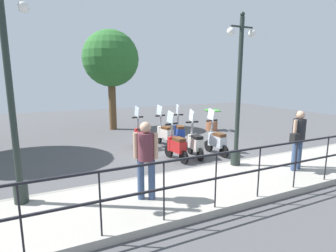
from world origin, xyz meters
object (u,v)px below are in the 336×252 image
at_px(lamp_post_far, 12,110).
at_px(pedestrian_distant, 146,155).
at_px(lamp_post_near, 238,101).
at_px(scooter_far_2, 141,136).
at_px(scooter_near_2, 176,145).
at_px(potted_palm, 212,121).
at_px(pedestrian_with_bag, 298,136).
at_px(tree_distant, 111,59).
at_px(scooter_far_0, 179,132).
at_px(scooter_near_0, 216,141).
at_px(scooter_near_1, 195,143).
at_px(scooter_far_1, 165,133).

bearing_deg(lamp_post_far, pedestrian_distant, -111.55).
distance_m(lamp_post_near, scooter_far_2, 3.97).
bearing_deg(scooter_near_2, pedestrian_distant, 133.70).
xyz_separation_m(pedestrian_distant, potted_palm, (5.90, -5.69, -0.63)).
bearing_deg(pedestrian_distant, lamp_post_far, -84.70).
bearing_deg(scooter_near_2, lamp_post_far, 101.78).
distance_m(lamp_post_near, pedestrian_with_bag, 1.79).
height_order(lamp_post_near, tree_distant, tree_distant).
distance_m(lamp_post_far, scooter_far_0, 6.34).
bearing_deg(lamp_post_near, tree_distant, 12.84).
bearing_deg(pedestrian_distant, lamp_post_near, 133.50).
relative_size(potted_palm, scooter_near_0, 0.69).
relative_size(tree_distant, scooter_far_2, 3.15).
relative_size(scooter_near_0, scooter_far_2, 1.00).
distance_m(pedestrian_with_bag, scooter_far_0, 4.49).
xyz_separation_m(scooter_near_1, scooter_far_1, (1.81, 0.27, 0.00)).
relative_size(potted_palm, scooter_near_1, 0.69).
relative_size(tree_distant, scooter_near_0, 3.15).
height_order(scooter_near_2, scooter_far_1, same).
distance_m(pedestrian_with_bag, scooter_far_1, 4.77).
relative_size(scooter_near_0, scooter_far_1, 1.00).
bearing_deg(pedestrian_distant, potted_palm, 162.92).
relative_size(lamp_post_near, scooter_near_0, 2.66).
relative_size(lamp_post_near, pedestrian_distant, 2.57).
height_order(lamp_post_near, pedestrian_distant, lamp_post_near).
bearing_deg(scooter_far_0, pedestrian_distant, 159.92).
relative_size(pedestrian_with_bag, scooter_far_0, 1.03).
height_order(tree_distant, scooter_far_1, tree_distant).
distance_m(tree_distant, scooter_far_2, 5.04).
bearing_deg(pedestrian_distant, scooter_near_2, 168.32).
xyz_separation_m(pedestrian_with_bag, scooter_far_1, (4.35, 1.85, -0.60)).
distance_m(tree_distant, scooter_near_2, 6.62).
xyz_separation_m(potted_palm, scooter_far_1, (-1.67, 3.34, 0.04)).
distance_m(lamp_post_near, lamp_post_far, 5.31).
relative_size(lamp_post_far, pedestrian_distant, 2.63).
bearing_deg(scooter_far_2, tree_distant, -5.20).
bearing_deg(scooter_far_1, lamp_post_far, 114.60).
distance_m(potted_palm, scooter_far_2, 4.61).
height_order(lamp_post_far, scooter_near_0, lamp_post_far).
distance_m(potted_palm, scooter_near_1, 4.64).
distance_m(pedestrian_distant, scooter_far_1, 4.88).
relative_size(pedestrian_with_bag, scooter_near_1, 1.03).
relative_size(scooter_near_2, scooter_far_0, 1.00).
distance_m(lamp_post_far, potted_palm, 9.54).
distance_m(pedestrian_distant, scooter_near_1, 3.62).
xyz_separation_m(scooter_far_1, scooter_far_2, (-0.02, 0.95, 0.00)).
distance_m(tree_distant, scooter_far_1, 5.12).
bearing_deg(scooter_far_2, potted_palm, -74.45).
xyz_separation_m(scooter_near_0, scooter_far_0, (1.77, 0.49, 0.00)).
distance_m(lamp_post_near, scooter_near_1, 2.15).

